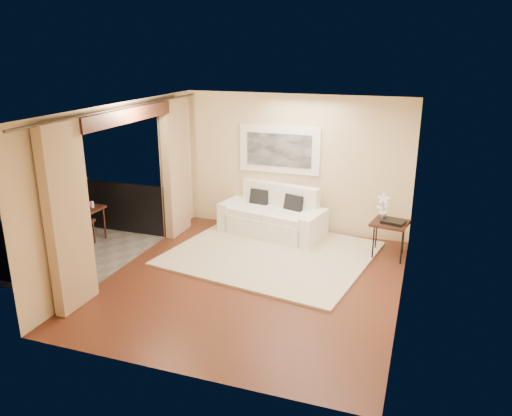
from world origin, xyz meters
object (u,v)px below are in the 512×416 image
at_px(sofa, 274,218).
at_px(side_table, 390,225).
at_px(orchid, 383,206).
at_px(balcony_chair_near, 43,247).
at_px(bistro_table, 85,212).
at_px(balcony_chair_far, 75,218).
at_px(ice_bucket, 80,201).

distance_m(sofa, side_table, 2.28).
distance_m(orchid, balcony_chair_near, 5.73).
xyz_separation_m(side_table, bistro_table, (-5.46, -1.13, -0.00)).
xyz_separation_m(sofa, balcony_chair_far, (-3.21, -1.85, 0.23)).
height_order(balcony_chair_far, ice_bucket, balcony_chair_far).
bearing_deg(balcony_chair_far, ice_bucket, -67.24).
relative_size(side_table, bistro_table, 1.03).
height_order(orchid, balcony_chair_far, orchid).
bearing_deg(side_table, bistro_table, -168.28).
bearing_deg(side_table, balcony_chair_far, -164.98).
relative_size(bistro_table, balcony_chair_near, 0.77).
bearing_deg(sofa, balcony_chair_far, -137.97).
bearing_deg(balcony_chair_far, side_table, -166.95).
relative_size(balcony_chair_far, balcony_chair_near, 1.13).
xyz_separation_m(sofa, side_table, (2.23, -0.39, 0.25)).
relative_size(sofa, balcony_chair_far, 2.17).
distance_m(bistro_table, balcony_chair_near, 1.51).
bearing_deg(orchid, bistro_table, -166.60).
bearing_deg(balcony_chair_far, orchid, -165.23).
relative_size(orchid, bistro_table, 0.70).
height_order(bistro_table, balcony_chair_far, balcony_chair_far).
distance_m(sofa, ice_bucket, 3.71).
relative_size(side_table, orchid, 1.48).
height_order(orchid, balcony_chair_near, orchid).
bearing_deg(sofa, bistro_table, -142.67).
bearing_deg(side_table, balcony_chair_near, -153.17).
bearing_deg(balcony_chair_near, orchid, 27.78).
distance_m(side_table, bistro_table, 5.57).
bearing_deg(ice_bucket, orchid, 12.14).
bearing_deg(sofa, side_table, 2.00).
height_order(side_table, balcony_chair_near, balcony_chair_near).
bearing_deg(balcony_chair_far, sofa, -151.94).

